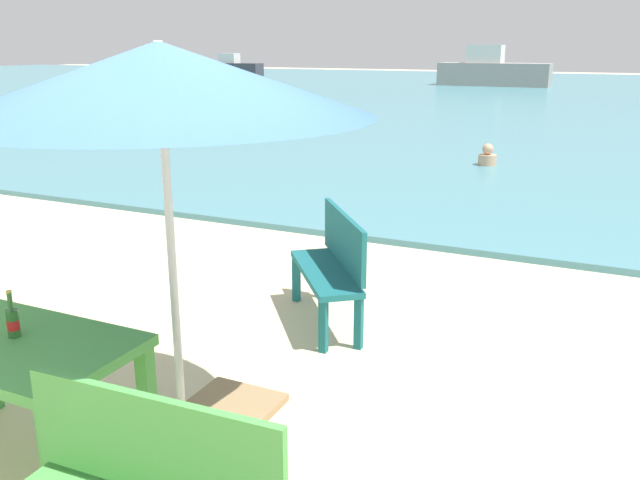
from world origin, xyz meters
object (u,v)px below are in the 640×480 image
object	(u,v)px
bench_teal_center	(333,262)
boat_fishing_trawler	(233,68)
swimmer_person	(487,157)
patio_umbrella	(160,80)
side_table_wood	(231,437)
boat_cargo_ship	(492,71)
beer_bottle_amber	(13,321)
picnic_table_green	(9,358)

from	to	relation	value
bench_teal_center	boat_fishing_trawler	bearing A→B (deg)	123.48
swimmer_person	patio_umbrella	bearing A→B (deg)	-87.71
side_table_wood	boat_cargo_ship	bearing A→B (deg)	99.39
bench_teal_center	beer_bottle_amber	bearing A→B (deg)	-106.55
side_table_wood	swimmer_person	xyz separation A→B (m)	(-0.82, 10.20, -0.11)
patio_umbrella	side_table_wood	distance (m)	1.82
beer_bottle_amber	boat_cargo_ship	xyz separation A→B (m)	(-4.69, 35.96, 0.01)
beer_bottle_amber	bench_teal_center	world-z (taller)	beer_bottle_amber
boat_cargo_ship	boat_fishing_trawler	xyz separation A→B (m)	(-19.72, 4.62, -0.22)
picnic_table_green	patio_umbrella	world-z (taller)	patio_umbrella
patio_umbrella	beer_bottle_amber	bearing A→B (deg)	-156.21
picnic_table_green	boat_fishing_trawler	bearing A→B (deg)	120.98
swimmer_person	boat_cargo_ship	world-z (taller)	boat_cargo_ship
picnic_table_green	beer_bottle_amber	size ratio (longest dim) A/B	5.28
beer_bottle_amber	boat_cargo_ship	size ratio (longest dim) A/B	0.04
patio_umbrella	boat_cargo_ship	world-z (taller)	patio_umbrella
bench_teal_center	swimmer_person	bearing A→B (deg)	92.50
patio_umbrella	swimmer_person	bearing A→B (deg)	92.29
beer_bottle_amber	swimmer_person	xyz separation A→B (m)	(0.41, 10.42, -0.61)
beer_bottle_amber	bench_teal_center	size ratio (longest dim) A/B	0.23
bench_teal_center	picnic_table_green	bearing A→B (deg)	-106.68
picnic_table_green	boat_fishing_trawler	xyz separation A→B (m)	(-24.39, 40.62, -0.00)
beer_bottle_amber	side_table_wood	xyz separation A→B (m)	(1.23, 0.22, -0.50)
beer_bottle_amber	bench_teal_center	bearing A→B (deg)	73.45
swimmer_person	boat_cargo_ship	size ratio (longest dim) A/B	0.07
boat_fishing_trawler	side_table_wood	bearing A→B (deg)	-57.58
side_table_wood	bench_teal_center	size ratio (longest dim) A/B	0.46
side_table_wood	boat_fishing_trawler	bearing A→B (deg)	122.42
boat_cargo_ship	side_table_wood	bearing A→B (deg)	-80.61
bench_teal_center	boat_fishing_trawler	xyz separation A→B (m)	(-25.16, 38.05, 0.11)
swimmer_person	boat_fishing_trawler	size ratio (longest dim) A/B	0.09
picnic_table_green	side_table_wood	bearing A→B (deg)	11.68
patio_umbrella	swimmer_person	world-z (taller)	patio_umbrella
bench_teal_center	boat_cargo_ship	world-z (taller)	boat_cargo_ship
beer_bottle_amber	boat_fishing_trawler	distance (m)	47.36
bench_teal_center	boat_cargo_ship	distance (m)	33.87
swimmer_person	beer_bottle_amber	bearing A→B (deg)	-92.24
bench_teal_center	boat_cargo_ship	xyz separation A→B (m)	(-5.44, 33.43, 0.32)
bench_teal_center	boat_fishing_trawler	size ratio (longest dim) A/B	0.27
side_table_wood	swimmer_person	bearing A→B (deg)	94.58
patio_umbrella	boat_fishing_trawler	xyz separation A→B (m)	(-25.22, 40.22, -1.47)
beer_bottle_amber	boat_cargo_ship	distance (m)	36.26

